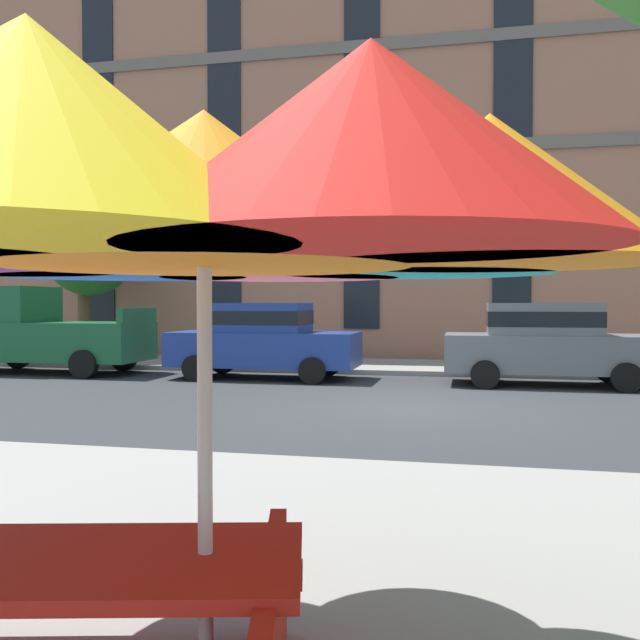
% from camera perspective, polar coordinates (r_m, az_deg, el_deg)
% --- Properties ---
extents(ground_plane, '(120.00, 120.00, 0.00)m').
position_cam_1_polar(ground_plane, '(11.68, 7.50, -7.31)').
color(ground_plane, '#2D3033').
extents(sidewalk_far, '(56.00, 3.60, 0.12)m').
position_cam_1_polar(sidewalk_far, '(18.41, 9.33, -3.95)').
color(sidewalk_far, gray).
rests_on(sidewalk_far, ground).
extents(apartment_building, '(44.38, 12.08, 12.80)m').
position_cam_1_polar(apartment_building, '(26.91, 10.34, 11.28)').
color(apartment_building, '#A87056').
rests_on(apartment_building, ground).
extents(pickup_green, '(5.10, 2.12, 2.20)m').
position_cam_1_polar(pickup_green, '(18.58, -22.59, -0.99)').
color(pickup_green, '#195933').
rests_on(pickup_green, ground).
extents(sedan_blue, '(4.40, 1.98, 1.78)m').
position_cam_1_polar(sedan_blue, '(15.95, -4.90, -1.55)').
color(sedan_blue, navy).
rests_on(sedan_blue, ground).
extents(sedan_gray, '(4.40, 1.98, 1.78)m').
position_cam_1_polar(sedan_gray, '(15.31, 18.63, -1.73)').
color(sedan_gray, slate).
rests_on(sedan_gray, ground).
extents(street_tree_left, '(3.23, 3.30, 5.51)m').
position_cam_1_polar(street_tree_left, '(21.79, -18.89, 6.35)').
color(street_tree_left, brown).
rests_on(street_tree_left, ground).
extents(patio_umbrella, '(3.49, 3.49, 2.53)m').
position_cam_1_polar(patio_umbrella, '(2.73, -9.78, 10.18)').
color(patio_umbrella, silver).
rests_on(patio_umbrella, ground).
extents(picnic_table, '(2.10, 1.90, 0.77)m').
position_cam_1_polar(picnic_table, '(3.08, -20.16, -23.20)').
color(picnic_table, red).
rests_on(picnic_table, ground).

